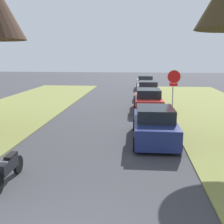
# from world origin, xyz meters

# --- Properties ---
(stop_sign_far) EXTENTS (0.81, 0.45, 2.95)m
(stop_sign_far) POSITION_xyz_m (3.75, 12.44, 2.18)
(stop_sign_far) COLOR #9EA0A5
(stop_sign_far) RESTS_ON grass_verge_right
(parked_sedan_navy) EXTENTS (2.01, 4.43, 1.57)m
(parked_sedan_navy) POSITION_xyz_m (2.39, 8.01, 0.72)
(parked_sedan_navy) COLOR navy
(parked_sedan_navy) RESTS_ON ground
(parked_sedan_red) EXTENTS (2.01, 4.43, 1.57)m
(parked_sedan_red) POSITION_xyz_m (2.34, 14.78, 0.72)
(parked_sedan_red) COLOR red
(parked_sedan_red) RESTS_ON ground
(parked_sedan_silver) EXTENTS (2.01, 4.43, 1.57)m
(parked_sedan_silver) POSITION_xyz_m (2.49, 20.64, 0.72)
(parked_sedan_silver) COLOR #BCBCC1
(parked_sedan_silver) RESTS_ON ground
(parked_sedan_white) EXTENTS (2.01, 4.43, 1.57)m
(parked_sedan_white) POSITION_xyz_m (2.44, 27.67, 0.72)
(parked_sedan_white) COLOR white
(parked_sedan_white) RESTS_ON ground
(parked_motorcycle) EXTENTS (0.60, 2.05, 0.97)m
(parked_motorcycle) POSITION_xyz_m (-2.27, 3.28, 0.48)
(parked_motorcycle) COLOR black
(parked_motorcycle) RESTS_ON ground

